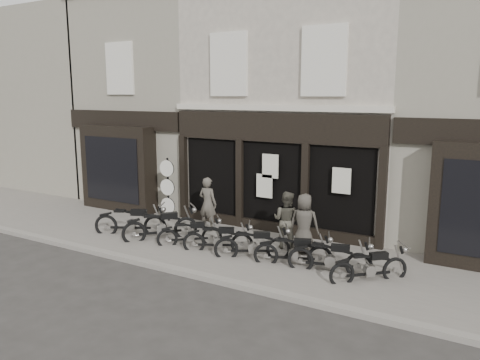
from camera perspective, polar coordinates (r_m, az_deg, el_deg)
The scene contains 18 objects.
ground_plane at distance 12.82m, azimuth -2.10°, elevation -9.96°, with size 90.00×90.00×0.00m, color #2D2B28.
pavement at distance 13.52m, azimuth -0.04°, elevation -8.58°, with size 30.00×4.20×0.12m, color #68625C.
kerb at distance 11.83m, azimuth -5.40°, elevation -11.45°, with size 30.00×0.25×0.13m, color gray.
central_building at distance 17.34m, azimuth 8.50°, elevation 9.05°, with size 7.30×6.22×8.34m.
neighbour_left at distance 20.52m, azimuth -8.47°, elevation 9.13°, with size 5.60×6.73×8.34m.
filler_left at distance 26.45m, azimuth -22.44°, elevation 8.86°, with size 11.00×6.00×8.20m, color gray.
motorcycle_0 at distance 15.17m, azimuth -13.09°, elevation -5.25°, with size 2.12×1.31×1.10m.
motorcycle_1 at distance 14.50m, azimuth -9.57°, elevation -5.84°, with size 1.71×1.91×1.11m.
motorcycle_2 at distance 13.91m, azimuth -6.05°, elevation -6.77°, with size 1.59×1.42×0.92m.
motorcycle_3 at distance 13.28m, azimuth -2.61°, elevation -7.49°, with size 1.85×1.14×0.96m.
motorcycle_4 at distance 12.76m, azimuth 1.63°, elevation -8.17°, with size 1.87×1.28×0.99m.
motorcycle_5 at distance 12.32m, azimuth 6.57°, elevation -8.96°, with size 1.94×1.01×0.98m.
motorcycle_6 at distance 11.98m, azimuth 10.97°, elevation -9.61°, with size 2.06×0.82×1.00m.
motorcycle_7 at distance 11.65m, azimuth 15.53°, elevation -10.49°, with size 1.61×1.53×0.96m.
man_left at distance 15.09m, azimuth -3.95°, elevation -2.91°, with size 0.63×0.42×1.74m, color #4D483F.
man_centre at distance 13.38m, azimuth 5.68°, elevation -4.87°, with size 0.80×0.63×1.65m, color #474339.
man_right at distance 13.05m, azimuth 7.83°, elevation -5.27°, with size 0.82×0.53×1.67m, color #3C3832.
advert_sign_post at distance 16.31m, azimuth -8.79°, elevation -1.49°, with size 0.57×0.36×2.32m.
Camera 1 is at (6.44, -10.15, 4.46)m, focal length 35.00 mm.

